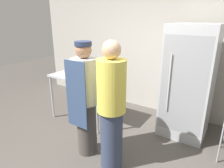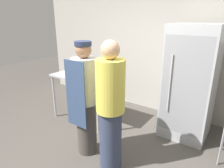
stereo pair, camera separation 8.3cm
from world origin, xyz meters
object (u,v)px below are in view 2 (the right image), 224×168
(refrigerator, at_px, (190,83))
(blender_pitcher, at_px, (89,69))
(person_baker, at_px, (85,99))
(donut_box, at_px, (72,72))
(person_customer, at_px, (110,108))

(refrigerator, xyz_separation_m, blender_pitcher, (-1.77, -0.51, 0.08))
(blender_pitcher, xyz_separation_m, person_baker, (0.69, -0.87, -0.14))
(donut_box, bearing_deg, blender_pitcher, 29.12)
(person_customer, bearing_deg, refrigerator, 67.08)
(blender_pitcher, relative_size, person_customer, 0.14)
(person_baker, xyz_separation_m, person_customer, (0.48, -0.05, 0.01))
(donut_box, distance_m, person_customer, 1.64)
(person_baker, bearing_deg, person_customer, -5.95)
(blender_pitcher, distance_m, person_customer, 1.49)
(donut_box, bearing_deg, person_baker, -36.07)
(donut_box, xyz_separation_m, person_customer, (1.45, -0.76, -0.08))
(refrigerator, bearing_deg, donut_box, -161.92)
(person_baker, bearing_deg, refrigerator, 51.96)
(refrigerator, height_order, person_customer, refrigerator)
(blender_pitcher, distance_m, person_baker, 1.12)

